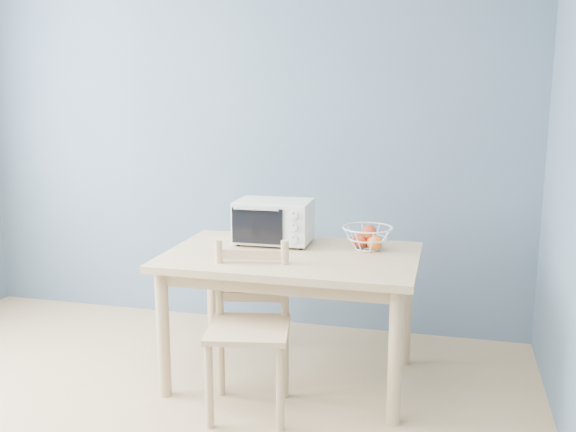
% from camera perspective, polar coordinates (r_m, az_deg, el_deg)
% --- Properties ---
extents(room, '(4.01, 4.51, 2.61)m').
position_cam_1_polar(room, '(2.48, -21.03, 2.23)').
color(room, tan).
rests_on(room, ground).
extents(dining_table, '(1.40, 0.90, 0.75)m').
position_cam_1_polar(dining_table, '(3.61, 0.30, -4.91)').
color(dining_table, tan).
rests_on(dining_table, ground).
extents(toaster_oven, '(0.45, 0.33, 0.26)m').
position_cam_1_polar(toaster_oven, '(3.79, -1.54, -0.43)').
color(toaster_oven, silver).
rests_on(toaster_oven, dining_table).
extents(fruit_basket, '(0.38, 0.38, 0.15)m').
position_cam_1_polar(fruit_basket, '(3.68, 7.13, -1.87)').
color(fruit_basket, silver).
rests_on(fruit_basket, dining_table).
extents(dining_chair, '(0.48, 0.48, 0.88)m').
position_cam_1_polar(dining_chair, '(3.36, -3.46, -10.08)').
color(dining_chair, tan).
rests_on(dining_chair, ground).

